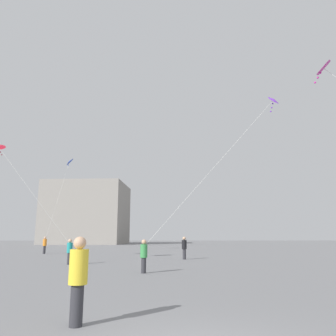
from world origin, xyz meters
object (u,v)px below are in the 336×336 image
object	(u,v)px
person_in_orange	(45,244)
person_in_teal	(70,250)
kite_magenta_delta	(327,72)
person_in_yellow	(78,276)
kite_cobalt_diamond	(69,162)
kite_violet_diamond	(271,103)
building_left_hall	(88,214)
person_in_black	(184,247)
person_in_green	(144,255)

from	to	relation	value
person_in_orange	person_in_teal	xyz separation A→B (m)	(6.44, -13.99, -0.09)
person_in_teal	kite_magenta_delta	xyz separation A→B (m)	(13.98, -8.39, 8.63)
person_in_yellow	person_in_orange	bearing A→B (deg)	-177.06
person_in_yellow	kite_cobalt_diamond	size ratio (longest dim) A/B	0.18
person_in_teal	kite_violet_diamond	world-z (taller)	kite_violet_diamond
person_in_orange	kite_magenta_delta	size ratio (longest dim) A/B	0.21
building_left_hall	kite_violet_diamond	bearing A→B (deg)	-68.71
person_in_teal	building_left_hall	distance (m)	63.43
person_in_black	person_in_green	xyz separation A→B (m)	(-2.79, -10.16, -0.07)
person_in_black	building_left_hall	xyz separation A→B (m)	(-20.38, 57.01, 6.50)
kite_violet_diamond	person_in_green	bearing A→B (deg)	-165.74
person_in_yellow	kite_cobalt_diamond	world-z (taller)	kite_cobalt_diamond
kite_magenta_delta	kite_violet_diamond	size ratio (longest dim) A/B	0.94
person_in_yellow	person_in_teal	distance (m)	15.94
person_in_green	kite_violet_diamond	world-z (taller)	kite_violet_diamond
person_in_orange	kite_violet_diamond	world-z (taller)	kite_violet_diamond
person_in_green	building_left_hall	xyz separation A→B (m)	(-17.60, 67.17, 6.57)
person_in_green	kite_cobalt_diamond	xyz separation A→B (m)	(-10.82, 23.80, 10.21)
person_in_orange	person_in_green	distance (m)	22.54
person_in_black	person_in_teal	distance (m)	9.34
kite_magenta_delta	kite_violet_diamond	world-z (taller)	kite_violet_diamond
person_in_teal	kite_violet_diamond	bearing A→B (deg)	-10.06
person_in_black	kite_violet_diamond	world-z (taller)	kite_violet_diamond
person_in_green	kite_magenta_delta	distance (m)	12.69
kite_violet_diamond	person_in_yellow	bearing A→B (deg)	-125.87
kite_cobalt_diamond	person_in_orange	bearing A→B (deg)	-100.25
person_in_orange	person_in_green	size ratio (longest dim) A/B	1.09
person_in_teal	kite_magenta_delta	bearing A→B (deg)	-26.66
person_in_yellow	person_in_black	bearing A→B (deg)	152.51
kite_violet_diamond	building_left_hall	bearing A→B (deg)	111.29
person_in_yellow	person_in_teal	world-z (taller)	person_in_yellow
person_in_green	kite_magenta_delta	bearing A→B (deg)	142.79
person_in_orange	kite_magenta_delta	xyz separation A→B (m)	(20.41, -22.38, 8.54)
person_in_orange	kite_cobalt_diamond	size ratio (longest dim) A/B	0.17
kite_cobalt_diamond	person_in_black	bearing A→B (deg)	-45.09
person_in_black	kite_violet_diamond	size ratio (longest dim) A/B	0.19
person_in_yellow	kite_magenta_delta	size ratio (longest dim) A/B	0.21
building_left_hall	person_in_yellow	bearing A→B (deg)	-77.79
person_in_green	kite_violet_diamond	xyz separation A→B (m)	(7.80, 1.98, 9.17)
kite_cobalt_diamond	building_left_hall	xyz separation A→B (m)	(-6.78, 43.36, -3.64)
person_in_green	person_in_teal	world-z (taller)	person_in_green
person_in_black	person_in_yellow	xyz separation A→B (m)	(-3.68, -20.19, 0.01)
kite_cobalt_diamond	kite_magenta_delta	distance (m)	33.31
person_in_orange	person_in_teal	world-z (taller)	person_in_orange
kite_cobalt_diamond	kite_magenta_delta	xyz separation A→B (m)	(19.60, -26.88, -1.59)
kite_cobalt_diamond	building_left_hall	bearing A→B (deg)	98.89
person_in_black	person_in_teal	world-z (taller)	person_in_black
kite_magenta_delta	person_in_black	bearing A→B (deg)	114.37
person_in_teal	kite_magenta_delta	size ratio (longest dim) A/B	0.19
person_in_black	person_in_yellow	size ratio (longest dim) A/B	0.99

